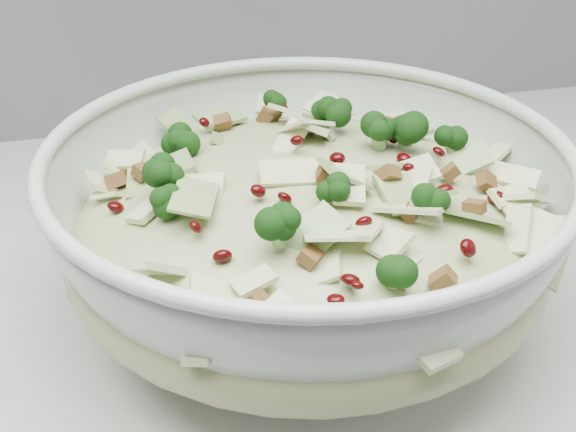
% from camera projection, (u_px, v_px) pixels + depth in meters
% --- Properties ---
extents(mixing_bowl, '(0.37, 0.37, 0.14)m').
position_uv_depth(mixing_bowl, '(307.00, 236.00, 0.54)').
color(mixing_bowl, '#B5C7BA').
rests_on(mixing_bowl, counter).
extents(salad, '(0.33, 0.33, 0.14)m').
position_uv_depth(salad, '(307.00, 207.00, 0.53)').
color(salad, '#ABB47B').
rests_on(salad, mixing_bowl).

